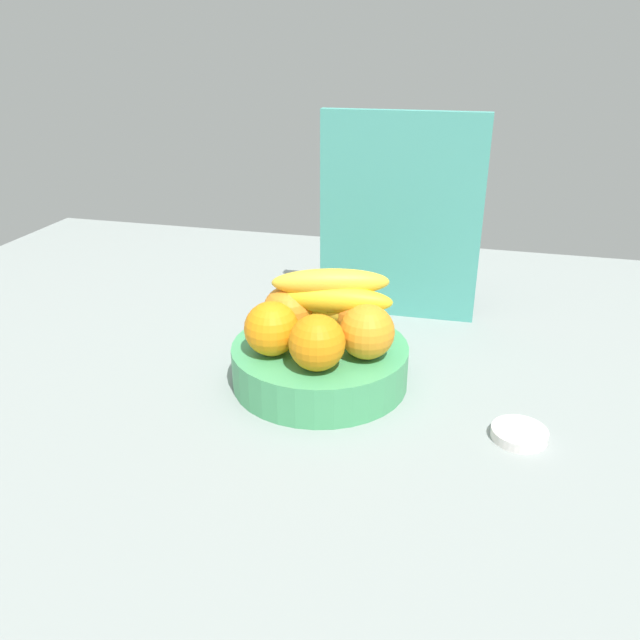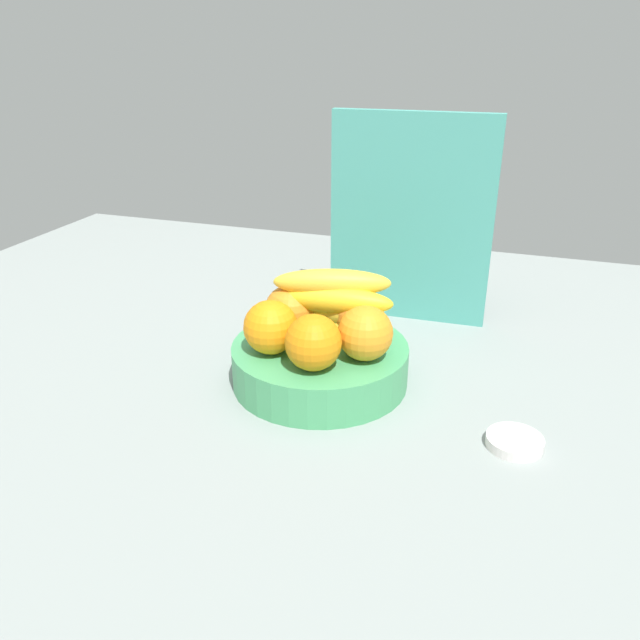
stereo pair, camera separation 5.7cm
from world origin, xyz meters
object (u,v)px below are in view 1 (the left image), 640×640
(fruit_bowl, at_px, (320,363))
(orange_back_right, at_px, (288,312))
(banana_bunch, at_px, (334,305))
(orange_top_stack, at_px, (272,329))
(orange_front_left, at_px, (317,343))
(orange_front_right, at_px, (367,332))
(orange_center, at_px, (356,313))
(jar_lid, at_px, (519,434))
(orange_back_left, at_px, (321,303))
(cutting_board, at_px, (400,219))

(fruit_bowl, xyz_separation_m, orange_back_right, (-0.05, 0.02, 0.07))
(banana_bunch, bearing_deg, orange_top_stack, -135.79)
(orange_front_left, distance_m, orange_front_right, 0.08)
(orange_front_left, height_order, banana_bunch, banana_bunch)
(fruit_bowl, height_order, orange_center, orange_center)
(orange_front_right, height_order, orange_center, same)
(orange_front_left, xyz_separation_m, jar_lid, (0.27, -0.01, -0.09))
(orange_front_right, relative_size, orange_top_stack, 1.00)
(banana_bunch, distance_m, jar_lid, 0.31)
(orange_top_stack, bearing_deg, orange_back_right, 85.32)
(orange_front_right, height_order, orange_top_stack, same)
(orange_center, xyz_separation_m, orange_back_left, (-0.06, 0.02, 0.00))
(orange_back_right, relative_size, jar_lid, 1.08)
(orange_front_left, bearing_deg, jar_lid, -2.03)
(orange_front_right, bearing_deg, orange_back_left, 136.44)
(orange_back_right, bearing_deg, banana_bunch, 9.32)
(fruit_bowl, height_order, jar_lid, fruit_bowl)
(fruit_bowl, bearing_deg, orange_top_stack, -144.78)
(orange_back_right, distance_m, banana_bunch, 0.07)
(fruit_bowl, xyz_separation_m, cutting_board, (0.07, 0.28, 0.15))
(orange_front_left, xyz_separation_m, banana_bunch, (0.00, 0.10, 0.01))
(orange_front_right, xyz_separation_m, banana_bunch, (-0.06, 0.05, 0.01))
(orange_center, bearing_deg, orange_back_right, -167.06)
(orange_center, relative_size, cutting_board, 0.21)
(orange_back_right, relative_size, banana_bunch, 0.42)
(orange_front_left, distance_m, orange_center, 0.11)
(orange_front_right, relative_size, orange_back_right, 1.00)
(orange_center, bearing_deg, jar_lid, -26.55)
(jar_lid, bearing_deg, banana_bunch, 158.19)
(orange_back_left, height_order, orange_back_right, same)
(fruit_bowl, xyz_separation_m, banana_bunch, (0.01, 0.03, 0.08))
(orange_back_right, xyz_separation_m, banana_bunch, (0.07, 0.01, 0.01))
(orange_back_left, bearing_deg, jar_lid, -25.47)
(orange_back_left, bearing_deg, orange_center, -20.94)
(orange_front_left, height_order, orange_back_right, same)
(fruit_bowl, xyz_separation_m, orange_front_left, (0.01, -0.07, 0.07))
(cutting_board, distance_m, jar_lid, 0.45)
(orange_center, bearing_deg, orange_top_stack, -141.46)
(fruit_bowl, xyz_separation_m, orange_top_stack, (-0.06, -0.04, 0.07))
(orange_front_left, bearing_deg, orange_center, 74.11)
(orange_back_right, xyz_separation_m, orange_top_stack, (-0.00, -0.06, 0.00))
(orange_front_right, distance_m, banana_bunch, 0.08)
(orange_center, relative_size, jar_lid, 1.08)
(orange_back_right, distance_m, orange_top_stack, 0.06)
(orange_front_left, height_order, orange_front_right, same)
(orange_back_right, bearing_deg, orange_top_stack, -94.68)
(orange_center, distance_m, orange_top_stack, 0.13)
(orange_front_right, bearing_deg, orange_top_stack, -170.05)
(cutting_board, xyz_separation_m, jar_lid, (0.21, -0.36, -0.17))
(fruit_bowl, distance_m, orange_front_left, 0.10)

